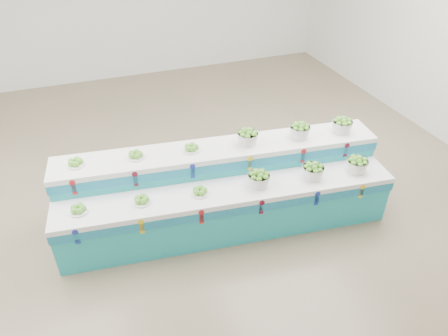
{
  "coord_description": "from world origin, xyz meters",
  "views": [
    {
      "loc": [
        -0.93,
        -4.7,
        3.9
      ],
      "look_at": [
        0.56,
        -0.64,
        0.87
      ],
      "focal_mm": 33.15,
      "sensor_mm": 36.0,
      "label": 1
    }
  ],
  "objects": [
    {
      "name": "ground",
      "position": [
        0.0,
        0.0,
        0.0
      ],
      "size": [
        10.0,
        10.0,
        0.0
      ],
      "primitive_type": "plane",
      "color": "#71654B",
      "rests_on": "ground"
    },
    {
      "name": "plate_upper_right",
      "position": [
        0.22,
        -0.33,
        1.07
      ],
      "size": [
        0.24,
        0.24,
        0.1
      ],
      "primitive_type": "cylinder",
      "rotation": [
        0.0,
        0.0,
        -0.11
      ],
      "color": "white",
      "rests_on": "display_stand"
    },
    {
      "name": "plate_upper_left",
      "position": [
        -1.2,
        -0.16,
        1.07
      ],
      "size": [
        0.24,
        0.24,
        0.1
      ],
      "primitive_type": "cylinder",
      "rotation": [
        0.0,
        0.0,
        -0.11
      ],
      "color": "white",
      "rests_on": "display_stand"
    },
    {
      "name": "plate_lower_mid",
      "position": [
        -0.54,
        -0.78,
        0.77
      ],
      "size": [
        0.24,
        0.24,
        0.1
      ],
      "primitive_type": "cylinder",
      "rotation": [
        0.0,
        0.0,
        -0.11
      ],
      "color": "white",
      "rests_on": "display_stand"
    },
    {
      "name": "basket_upper_left",
      "position": [
        0.97,
        -0.41,
        1.13
      ],
      "size": [
        0.31,
        0.31,
        0.21
      ],
      "primitive_type": null,
      "rotation": [
        0.0,
        0.0,
        -0.11
      ],
      "color": "silver",
      "rests_on": "display_stand"
    },
    {
      "name": "plate_lower_left",
      "position": [
        -1.27,
        -0.7,
        0.77
      ],
      "size": [
        0.24,
        0.24,
        0.1
      ],
      "primitive_type": "cylinder",
      "rotation": [
        0.0,
        0.0,
        -0.11
      ],
      "color": "white",
      "rests_on": "display_stand"
    },
    {
      "name": "plate_upper_mid",
      "position": [
        -0.48,
        -0.25,
        1.07
      ],
      "size": [
        0.24,
        0.24,
        0.1
      ],
      "primitive_type": "cylinder",
      "rotation": [
        0.0,
        0.0,
        -0.11
      ],
      "color": "white",
      "rests_on": "display_stand"
    },
    {
      "name": "basket_upper_mid",
      "position": [
        1.69,
        -0.5,
        1.13
      ],
      "size": [
        0.31,
        0.31,
        0.21
      ],
      "primitive_type": null,
      "rotation": [
        0.0,
        0.0,
        -0.11
      ],
      "color": "silver",
      "rests_on": "display_stand"
    },
    {
      "name": "plate_lower_right",
      "position": [
        0.16,
        -0.86,
        0.77
      ],
      "size": [
        0.24,
        0.24,
        0.1
      ],
      "primitive_type": "cylinder",
      "rotation": [
        0.0,
        0.0,
        -0.11
      ],
      "color": "white",
      "rests_on": "display_stand"
    },
    {
      "name": "basket_lower_right",
      "position": [
        2.25,
        -1.1,
        0.83
      ],
      "size": [
        0.31,
        0.31,
        0.21
      ],
      "primitive_type": null,
      "rotation": [
        0.0,
        0.0,
        -0.11
      ],
      "color": "silver",
      "rests_on": "display_stand"
    },
    {
      "name": "basket_lower_mid",
      "position": [
        1.63,
        -1.03,
        0.83
      ],
      "size": [
        0.31,
        0.31,
        0.21
      ],
      "primitive_type": null,
      "rotation": [
        0.0,
        0.0,
        -0.11
      ],
      "color": "silver",
      "rests_on": "display_stand"
    },
    {
      "name": "basket_upper_right",
      "position": [
        2.31,
        -0.57,
        1.13
      ],
      "size": [
        0.31,
        0.31,
        0.21
      ],
      "primitive_type": null,
      "rotation": [
        0.0,
        0.0,
        -0.11
      ],
      "color": "silver",
      "rests_on": "display_stand"
    },
    {
      "name": "basket_lower_left",
      "position": [
        0.91,
        -0.94,
        0.83
      ],
      "size": [
        0.31,
        0.31,
        0.21
      ],
      "primitive_type": null,
      "rotation": [
        0.0,
        0.0,
        -0.11
      ],
      "color": "silver",
      "rests_on": "display_stand"
    },
    {
      "name": "display_stand",
      "position": [
        0.56,
        -0.64,
        0.51
      ],
      "size": [
        4.42,
        1.6,
        1.02
      ],
      "primitive_type": null,
      "rotation": [
        0.0,
        0.0,
        -0.11
      ],
      "color": "#22A4AE",
      "rests_on": "ground"
    }
  ]
}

